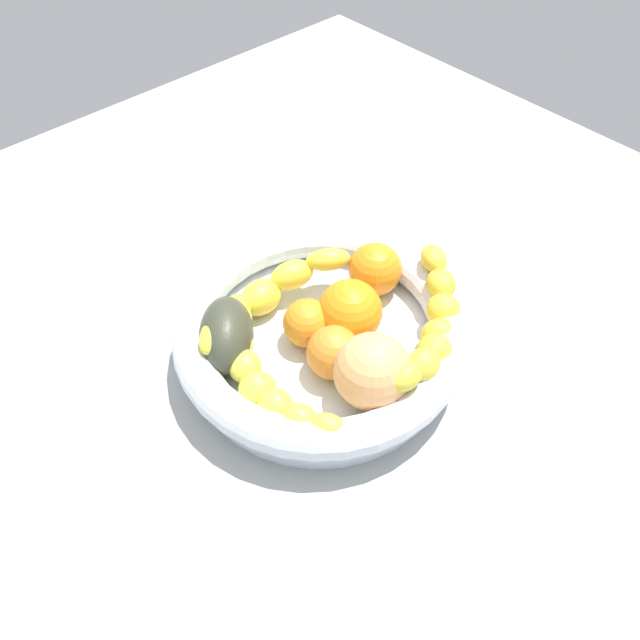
{
  "coord_description": "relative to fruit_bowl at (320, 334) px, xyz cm",
  "views": [
    {
      "loc": [
        -28.0,
        -30.62,
        55.92
      ],
      "look_at": [
        0.0,
        0.0,
        8.47
      ],
      "focal_mm": 35.11,
      "sensor_mm": 36.0,
      "label": 1
    }
  ],
  "objects": [
    {
      "name": "kitchen_counter",
      "position": [
        0.0,
        0.0,
        -4.72
      ],
      "size": [
        120.0,
        120.0,
        3.0
      ],
      "primitive_type": "cube",
      "color": "#9A9D9A",
      "rests_on": "ground"
    },
    {
      "name": "fruit_bowl",
      "position": [
        0.0,
        0.0,
        0.0
      ],
      "size": [
        30.07,
        30.07,
        6.19
      ],
      "color": "white",
      "rests_on": "kitchen_counter"
    },
    {
      "name": "banana_draped_left",
      "position": [
        -8.64,
        -1.8,
        1.59
      ],
      "size": [
        7.81,
        19.34,
        4.11
      ],
      "color": "yellow",
      "rests_on": "fruit_bowl"
    },
    {
      "name": "banana_draped_right",
      "position": [
        -1.84,
        6.49,
        2.17
      ],
      "size": [
        20.72,
        6.79,
        5.29
      ],
      "color": "yellow",
      "rests_on": "fruit_bowl"
    },
    {
      "name": "banana_arching_top",
      "position": [
        7.62,
        -8.51,
        2.61
      ],
      "size": [
        17.29,
        12.11,
        6.21
      ],
      "color": "yellow",
      "rests_on": "fruit_bowl"
    },
    {
      "name": "orange_front",
      "position": [
        2.83,
        -1.42,
        2.58
      ],
      "size": [
        6.66,
        6.66,
        6.66
      ],
      "primitive_type": "sphere",
      "color": "orange",
      "rests_on": "fruit_bowl"
    },
    {
      "name": "orange_mid_left",
      "position": [
        9.41,
        1.42,
        2.18
      ],
      "size": [
        5.86,
        5.86,
        5.86
      ],
      "primitive_type": "sphere",
      "color": "orange",
      "rests_on": "fruit_bowl"
    },
    {
      "name": "orange_mid_right",
      "position": [
        -1.69,
        -3.81,
        1.96
      ],
      "size": [
        5.41,
        5.41,
        5.41
      ],
      "primitive_type": "sphere",
      "color": "orange",
      "rests_on": "fruit_bowl"
    },
    {
      "name": "orange_rear",
      "position": [
        -0.94,
        0.82,
        1.79
      ],
      "size": [
        5.08,
        5.08,
        5.08
      ],
      "primitive_type": "sphere",
      "color": "orange",
      "rests_on": "fruit_bowl"
    },
    {
      "name": "avocado_dark",
      "position": [
        -8.03,
        5.0,
        1.95
      ],
      "size": [
        9.83,
        10.31,
        6.24
      ],
      "primitive_type": "ellipsoid",
      "rotation": [
        0.0,
        0.0,
        4.03
      ],
      "color": "#383C2B",
      "rests_on": "fruit_bowl"
    },
    {
      "name": "peach_blush",
      "position": [
        -1.11,
        -8.41,
        2.96
      ],
      "size": [
        7.42,
        7.42,
        7.42
      ],
      "primitive_type": "sphere",
      "color": "#F9AA65",
      "rests_on": "fruit_bowl"
    }
  ]
}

